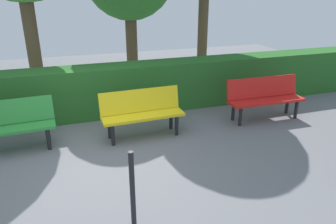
# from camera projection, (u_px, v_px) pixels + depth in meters

# --- Properties ---
(ground_plane) EXTENTS (17.13, 17.13, 0.00)m
(ground_plane) POSITION_uv_depth(u_px,v_px,m) (95.00, 161.00, 5.16)
(ground_plane) COLOR slate
(bench_red) EXTENTS (1.62, 0.49, 0.86)m
(bench_red) POSITION_uv_depth(u_px,v_px,m) (264.00, 96.00, 6.65)
(bench_red) COLOR red
(bench_red) RESTS_ON ground_plane
(bench_yellow) EXTENTS (1.52, 0.51, 0.86)m
(bench_yellow) POSITION_uv_depth(u_px,v_px,m) (142.00, 111.00, 5.88)
(bench_yellow) COLOR yellow
(bench_yellow) RESTS_ON ground_plane
(bench_green) EXTENTS (1.58, 0.54, 0.86)m
(bench_green) POSITION_uv_depth(u_px,v_px,m) (6.00, 124.00, 5.33)
(bench_green) COLOR #2D8C38
(bench_green) RESTS_ON ground_plane
(hedge_row) EXTENTS (13.13, 0.67, 1.06)m
(hedge_row) POSITION_uv_depth(u_px,v_px,m) (134.00, 88.00, 7.02)
(hedge_row) COLOR #266023
(hedge_row) RESTS_ON ground_plane
(railing_post_mid) EXTENTS (0.06, 0.06, 1.00)m
(railing_post_mid) POSITION_uv_depth(u_px,v_px,m) (133.00, 191.00, 3.57)
(railing_post_mid) COLOR black
(railing_post_mid) RESTS_ON ground_plane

